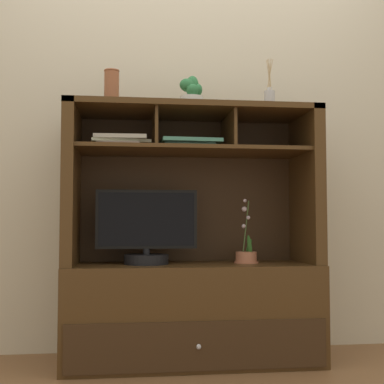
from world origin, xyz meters
name	(u,v)px	position (x,y,z in m)	size (l,w,h in m)	color
floor_plane	(192,363)	(0.00, 0.00, -0.01)	(6.00, 6.00, 0.02)	brown
back_wall	(186,109)	(0.00, 0.27, 1.40)	(6.00, 0.02, 2.80)	beige
media_console	(192,280)	(0.00, 0.01, 0.42)	(1.32, 0.52, 1.34)	#482E15
tv_monitor	(147,233)	(-0.24, -0.01, 0.67)	(0.53, 0.23, 0.39)	black
potted_orchid	(246,255)	(0.29, 0.00, 0.55)	(0.13, 0.13, 0.35)	#B96D4D
magazine_stack_left	(189,144)	(-0.02, -0.04, 1.14)	(0.32, 0.32, 0.03)	#4C806F
magazine_stack_centre	(120,143)	(-0.38, 0.00, 1.15)	(0.33, 0.32, 0.05)	gray
diffuser_bottle	(270,100)	(0.43, 0.00, 1.40)	(0.06, 0.06, 0.29)	#B5B3B2
potted_succulent	(191,95)	(0.00, 0.01, 1.42)	(0.15, 0.15, 0.19)	silver
ceramic_vase	(112,88)	(-0.43, 0.00, 1.44)	(0.08, 0.08, 0.20)	brown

